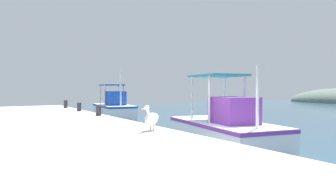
{
  "coord_description": "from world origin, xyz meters",
  "views": [
    {
      "loc": [
        6.94,
        -5.32,
        2.15
      ],
      "look_at": [
        -2.96,
        0.77,
        1.9
      ],
      "focal_mm": 32.5,
      "sensor_mm": 36.0,
      "label": 1
    }
  ],
  "objects": [
    {
      "name": "quay_pier",
      "position": [
        0.0,
        -5.0,
        0.4
      ],
      "size": [
        36.0,
        10.0,
        0.8
      ],
      "primitive_type": "cube",
      "color": "#B2B2AD",
      "rests_on": "ground"
    },
    {
      "name": "fishing_boat_nearest",
      "position": [
        -13.41,
        2.69,
        0.69
      ],
      "size": [
        5.04,
        2.47,
        3.33
      ],
      "color": "white",
      "rests_on": "ground"
    },
    {
      "name": "fishing_boat_second",
      "position": [
        -1.33,
        2.2,
        0.66
      ],
      "size": [
        5.41,
        3.03,
        2.87
      ],
      "color": "white",
      "rests_on": "ground"
    },
    {
      "name": "pelican",
      "position": [
        -1.51,
        -0.74,
        1.2
      ],
      "size": [
        0.67,
        0.92,
        0.82
      ],
      "color": "tan",
      "rests_on": "quay_pier"
    },
    {
      "name": "mooring_bollard_nearest",
      "position": [
        -14.2,
        -0.45,
        1.06
      ],
      "size": [
        0.25,
        0.25,
        0.53
      ],
      "primitive_type": "cylinder",
      "color": "#333338",
      "rests_on": "quay_pier"
    },
    {
      "name": "mooring_bollard_second",
      "position": [
        -10.87,
        -0.45,
        1.05
      ],
      "size": [
        0.25,
        0.25,
        0.5
      ],
      "primitive_type": "cylinder",
      "color": "#333338",
      "rests_on": "quay_pier"
    },
    {
      "name": "mooring_bollard_third",
      "position": [
        -7.44,
        -0.45,
        1.06
      ],
      "size": [
        0.26,
        0.26,
        0.51
      ],
      "primitive_type": "cylinder",
      "color": "#333338",
      "rests_on": "quay_pier"
    }
  ]
}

